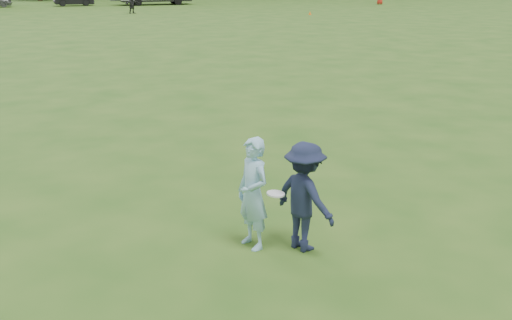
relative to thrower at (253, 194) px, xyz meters
The scene contains 6 objects.
ground 1.10m from the thrower, 121.14° to the left, with size 200.00×200.00×0.00m, color #285217.
thrower is the anchor object (origin of this frame).
defender 0.77m from the thrower, 24.69° to the right, with size 1.09×0.62×1.68m, color #1B223C.
player_far_d 48.70m from the thrower, 83.45° to the left, with size 1.57×0.50×1.69m, color #272727.
field_cone 46.17m from the thrower, 64.16° to the left, with size 0.28×0.28×0.30m, color orange.
disc_in_play 0.38m from the thrower, 46.50° to the right, with size 0.32×0.32×0.05m.
Camera 1 is at (-2.45, -8.47, 4.11)m, focal length 42.00 mm.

